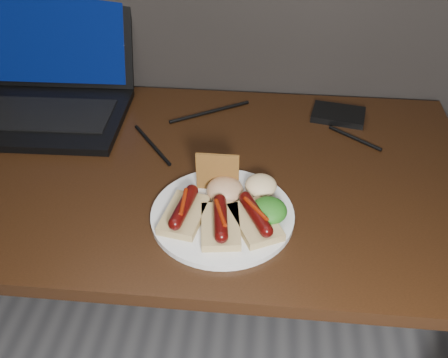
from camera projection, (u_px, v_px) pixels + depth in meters
name	position (u px, v px, depth m)	size (l,w,h in m)	color
desk	(154.00, 196.00, 1.15)	(1.40, 0.70, 0.75)	black
laptop	(49.00, 91.00, 1.25)	(0.40, 0.38, 0.25)	black
hard_drive	(338.00, 115.00, 1.24)	(0.13, 0.09, 0.02)	black
desk_cables	(157.00, 127.00, 1.21)	(1.01, 0.29, 0.01)	black
plate	(223.00, 215.00, 0.96)	(0.28, 0.28, 0.01)	white
bread_sausage_left	(184.00, 211.00, 0.93)	(0.09, 0.13, 0.04)	#D1B87A
bread_sausage_center	(221.00, 222.00, 0.91)	(0.08, 0.12, 0.04)	#D1B87A
bread_sausage_right	(255.00, 218.00, 0.92)	(0.11, 0.13, 0.04)	#D1B87A
crispbread	(218.00, 172.00, 0.99)	(0.09, 0.01, 0.09)	#A16A2C
salad_greens	(269.00, 211.00, 0.93)	(0.07, 0.07, 0.04)	#145010
salsa_mound	(225.00, 189.00, 0.98)	(0.07, 0.07, 0.04)	maroon
coleslaw_mound	(261.00, 185.00, 0.99)	(0.06, 0.06, 0.04)	beige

